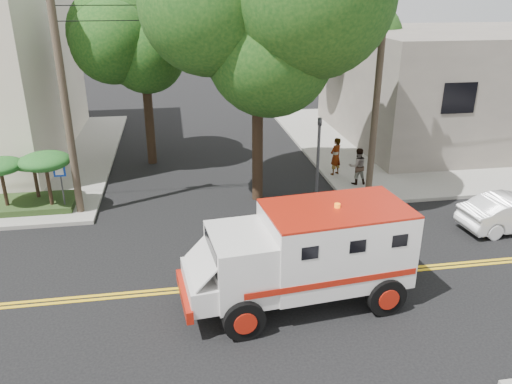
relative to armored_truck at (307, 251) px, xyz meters
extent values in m
plane|color=black|center=(-1.59, 1.14, -1.60)|extent=(100.00, 100.00, 0.00)
cube|color=gray|center=(11.91, 14.64, -1.53)|extent=(17.00, 17.00, 0.15)
cube|color=#6B635C|center=(13.41, 15.14, 1.55)|extent=(14.00, 12.00, 6.00)
cylinder|color=#382D23|center=(-7.19, 7.14, 2.90)|extent=(0.28, 0.28, 9.00)
cylinder|color=#382D23|center=(4.71, 7.34, 2.90)|extent=(0.28, 0.28, 9.00)
cylinder|color=black|center=(-0.09, 7.64, 1.90)|extent=(0.44, 0.44, 7.00)
sphere|color=#0E3610|center=(-0.09, 7.64, 5.40)|extent=(5.32, 5.32, 5.32)
sphere|color=#0E3610|center=(1.05, 6.88, 5.97)|extent=(4.56, 4.56, 4.56)
cylinder|color=black|center=(-4.59, 13.14, 1.20)|extent=(0.44, 0.44, 5.60)
sphere|color=#0E3610|center=(-4.59, 13.14, 4.00)|extent=(3.92, 3.92, 3.92)
sphere|color=#0E3610|center=(-3.75, 12.58, 4.42)|extent=(3.36, 3.36, 3.36)
cylinder|color=black|center=(6.91, 17.14, 1.37)|extent=(0.44, 0.44, 5.95)
sphere|color=#0E3610|center=(6.91, 17.14, 4.35)|extent=(4.20, 4.20, 4.20)
sphere|color=#0E3610|center=(7.81, 16.54, 4.80)|extent=(3.60, 3.60, 3.60)
cylinder|color=#3F3F42|center=(2.21, 6.74, 0.20)|extent=(0.12, 0.12, 3.60)
imported|color=#3F3F42|center=(2.21, 6.74, 1.55)|extent=(0.15, 0.18, 0.90)
cylinder|color=#3F3F42|center=(-7.79, 7.34, -0.60)|extent=(0.06, 0.06, 2.00)
cube|color=#0C33A5|center=(-7.79, 7.28, 0.20)|extent=(0.45, 0.03, 0.45)
cube|color=#1E3314|center=(-9.09, 7.94, -1.33)|extent=(3.20, 2.00, 0.24)
cylinder|color=black|center=(-9.99, 7.64, -0.45)|extent=(0.14, 0.14, 1.52)
ellipsoid|color=#174E1B|center=(-9.99, 7.64, 0.40)|extent=(1.73, 1.73, 0.60)
cylinder|color=black|center=(-8.99, 8.34, -0.53)|extent=(0.14, 0.14, 1.36)
ellipsoid|color=#174E1B|center=(-8.99, 8.34, 0.23)|extent=(1.55, 1.55, 0.54)
cylinder|color=black|center=(-8.29, 7.44, -0.37)|extent=(0.14, 0.14, 1.68)
ellipsoid|color=#174E1B|center=(-8.29, 7.44, 0.57)|extent=(1.91, 1.91, 0.66)
cube|color=silver|center=(0.80, 0.08, 0.12)|extent=(4.05, 2.64, 2.07)
cube|color=silver|center=(-1.85, -0.19, -0.08)|extent=(1.78, 2.31, 1.67)
cube|color=black|center=(-2.61, -0.26, 0.37)|extent=(0.23, 1.67, 0.69)
cube|color=silver|center=(-2.87, -0.29, -0.57)|extent=(1.08, 2.05, 0.69)
cube|color=#9D190C|center=(-3.36, -0.34, -0.81)|extent=(0.39, 2.12, 0.34)
cube|color=#9D190C|center=(0.80, 0.08, 1.18)|extent=(4.05, 2.64, 0.06)
cylinder|color=black|center=(-1.93, -1.30, -1.06)|extent=(1.11, 0.42, 1.08)
cylinder|color=black|center=(-2.15, 0.89, -1.06)|extent=(1.11, 0.42, 1.08)
cylinder|color=black|center=(1.98, -0.91, -1.06)|extent=(1.11, 0.42, 1.08)
cylinder|color=black|center=(1.76, 1.29, -1.06)|extent=(1.11, 0.42, 1.08)
imported|color=gray|center=(3.91, 9.57, -0.57)|extent=(0.77, 0.70, 1.76)
imported|color=gray|center=(4.50, 8.24, -0.63)|extent=(0.80, 0.63, 1.65)
camera|label=1|loc=(-3.32, -11.54, 6.59)|focal=35.00mm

